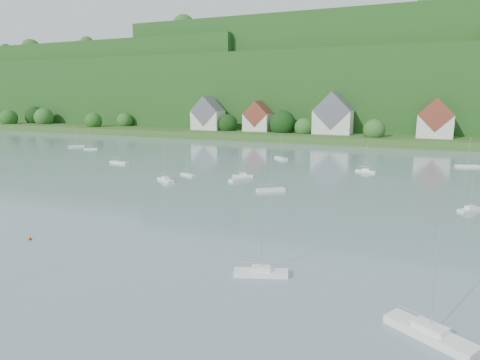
% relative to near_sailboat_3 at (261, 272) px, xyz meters
% --- Properties ---
extents(far_shore_strip, '(600.00, 60.00, 3.00)m').
position_rel_near_sailboat_3_xyz_m(far_shore_strip, '(-23.68, 154.42, 1.07)').
color(far_shore_strip, '#335921').
rests_on(far_shore_strip, ground).
extents(forested_ridge, '(620.00, 181.22, 69.89)m').
position_rel_near_sailboat_3_xyz_m(forested_ridge, '(-23.29, 222.99, 22.45)').
color(forested_ridge, '#184315').
rests_on(forested_ridge, ground).
extents(village_building_0, '(14.00, 10.40, 16.00)m').
position_rel_near_sailboat_3_xyz_m(village_building_0, '(-78.68, 141.42, 9.08)').
color(village_building_0, beige).
rests_on(village_building_0, far_shore_strip).
extents(village_building_1, '(12.00, 9.36, 14.00)m').
position_rel_near_sailboat_3_xyz_m(village_building_1, '(-53.68, 143.42, 8.32)').
color(village_building_1, beige).
rests_on(village_building_1, far_shore_strip).
extents(village_building_2, '(16.00, 11.44, 18.00)m').
position_rel_near_sailboat_3_xyz_m(village_building_2, '(-18.68, 142.42, 9.84)').
color(village_building_2, beige).
rests_on(village_building_2, far_shore_strip).
extents(village_building_3, '(13.00, 10.40, 15.50)m').
position_rel_near_sailboat_3_xyz_m(village_building_3, '(21.32, 140.42, 9.00)').
color(village_building_3, beige).
rests_on(village_building_3, far_shore_strip).
extents(near_sailboat_3, '(6.11, 3.45, 7.95)m').
position_rel_near_sailboat_3_xyz_m(near_sailboat_3, '(0.00, 0.00, 0.00)').
color(near_sailboat_3, white).
rests_on(near_sailboat_3, ground).
extents(near_sailboat_4, '(7.32, 5.53, 9.87)m').
position_rel_near_sailboat_3_xyz_m(near_sailboat_4, '(16.76, -5.97, 0.06)').
color(near_sailboat_4, white).
rests_on(near_sailboat_4, ground).
extents(mooring_buoy_3, '(0.44, 0.44, 0.44)m').
position_rel_near_sailboat_3_xyz_m(mooring_buoy_3, '(-33.08, -1.41, -0.43)').
color(mooring_buoy_3, red).
rests_on(mooring_buoy_3, ground).
extents(far_sailboat_cluster, '(187.20, 61.38, 8.28)m').
position_rel_near_sailboat_3_xyz_m(far_sailboat_cluster, '(-3.24, 67.58, -0.07)').
color(far_sailboat_cluster, white).
rests_on(far_sailboat_cluster, ground).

